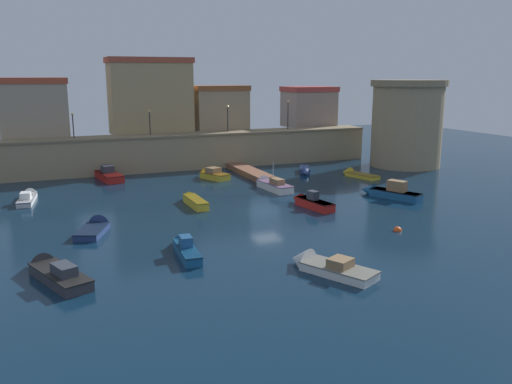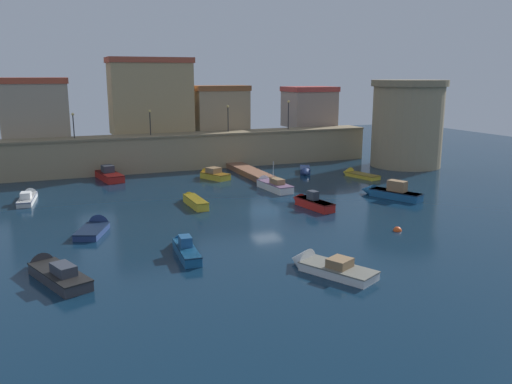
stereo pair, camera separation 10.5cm
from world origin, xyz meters
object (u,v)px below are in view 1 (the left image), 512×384
object	(u,v)px
moored_boat_3	(323,266)
quay_lamp_1	(150,118)
quay_lamp_0	(73,121)
moored_boat_10	(28,197)
fortress_tower	(407,123)
moored_boat_5	(271,184)
moored_boat_9	(185,247)
moored_boat_13	(356,174)
moored_boat_1	(211,174)
moored_boat_7	(106,174)
moored_boat_4	(305,170)
moored_boat_2	(389,192)
moored_boat_12	(53,271)
quay_lamp_3	(288,110)
mooring_buoy_0	(398,231)
moored_boat_11	(193,200)
moored_boat_8	(310,202)
moored_boat_6	(96,228)
quay_lamp_2	(228,114)

from	to	relation	value
moored_boat_3	quay_lamp_1	bearing A→B (deg)	-22.78
quay_lamp_0	moored_boat_10	size ratio (longest dim) A/B	0.46
fortress_tower	moored_boat_5	world-z (taller)	fortress_tower
moored_boat_9	moored_boat_13	bearing A→B (deg)	-49.53
fortress_tower	moored_boat_10	xyz separation A→B (m)	(-45.67, -2.34, -5.29)
moored_boat_1	moored_boat_5	distance (m)	8.75
quay_lamp_0	moored_boat_5	world-z (taller)	quay_lamp_0
fortress_tower	moored_boat_5	xyz separation A→B (m)	(-22.08, -6.38, -5.14)
moored_boat_7	moored_boat_4	bearing A→B (deg)	-113.96
moored_boat_1	moored_boat_7	world-z (taller)	moored_boat_7
moored_boat_2	moored_boat_9	world-z (taller)	moored_boat_2
moored_boat_12	moored_boat_2	bearing A→B (deg)	-92.98
quay_lamp_3	mooring_buoy_0	world-z (taller)	quay_lamp_3
moored_boat_1	moored_boat_11	bearing A→B (deg)	130.74
fortress_tower	moored_boat_11	bearing A→B (deg)	-162.15
quay_lamp_0	moored_boat_12	xyz separation A→B (m)	(-3.67, -33.69, -6.05)
moored_boat_1	moored_boat_2	xyz separation A→B (m)	(13.15, -15.82, 0.06)
moored_boat_13	moored_boat_10	bearing A→B (deg)	73.21
moored_boat_12	mooring_buoy_0	bearing A→B (deg)	-110.29
moored_boat_8	fortress_tower	bearing A→B (deg)	-65.04
quay_lamp_3	moored_boat_13	distance (m)	14.93
quay_lamp_1	moored_boat_9	size ratio (longest dim) A/B	0.53
fortress_tower	moored_boat_9	distance (m)	42.96
moored_boat_9	moored_boat_12	xyz separation A→B (m)	(-8.34, -1.37, -0.00)
moored_boat_11	moored_boat_4	bearing A→B (deg)	-59.77
mooring_buoy_0	quay_lamp_3	bearing A→B (deg)	78.87
quay_lamp_0	quay_lamp_3	size ratio (longest dim) A/B	0.76
fortress_tower	moored_boat_10	world-z (taller)	fortress_tower
moored_boat_5	moored_boat_11	world-z (taller)	moored_boat_5
quay_lamp_3	moored_boat_9	xyz separation A→B (m)	(-23.08, -32.31, -6.59)
moored_boat_8	moored_boat_11	bearing A→B (deg)	53.71
moored_boat_6	quay_lamp_0	bearing A→B (deg)	21.41
fortress_tower	moored_boat_6	bearing A→B (deg)	-159.14
moored_boat_13	quay_lamp_2	bearing A→B (deg)	26.83
fortress_tower	moored_boat_13	world-z (taller)	fortress_tower
moored_boat_10	moored_boat_13	size ratio (longest dim) A/B	1.17
quay_lamp_0	moored_boat_9	xyz separation A→B (m)	(4.67, -32.31, -6.05)
quay_lamp_0	moored_boat_8	world-z (taller)	quay_lamp_0
quay_lamp_0	moored_boat_13	world-z (taller)	quay_lamp_0
quay_lamp_3	moored_boat_5	world-z (taller)	quay_lamp_3
quay_lamp_1	mooring_buoy_0	size ratio (longest dim) A/B	4.71
moored_boat_5	moored_boat_9	world-z (taller)	moored_boat_5
moored_boat_2	moored_boat_13	distance (m)	10.99
quay_lamp_1	mooring_buoy_0	distance (m)	36.16
quay_lamp_1	moored_boat_10	xyz separation A→B (m)	(-14.17, -11.46, -6.23)
quay_lamp_0	mooring_buoy_0	xyz separation A→B (m)	(21.18, -33.40, -6.47)
moored_boat_1	moored_boat_12	xyz separation A→B (m)	(-17.95, -25.91, -0.06)
quay_lamp_3	mooring_buoy_0	bearing A→B (deg)	-101.13
moored_boat_11	moored_boat_3	bearing A→B (deg)	-173.25
moored_boat_7	mooring_buoy_0	xyz separation A→B (m)	(18.15, -30.46, -0.50)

